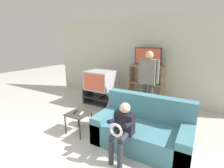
{
  "coord_description": "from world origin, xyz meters",
  "views": [
    {
      "loc": [
        1.85,
        -0.97,
        1.8
      ],
      "look_at": [
        0.06,
        2.12,
        0.9
      ],
      "focal_mm": 26.0,
      "sensor_mm": 36.0,
      "label": 1
    }
  ],
  "objects": [
    {
      "name": "person_standing_adult",
      "position": [
        0.65,
        2.9,
        0.99
      ],
      "size": [
        0.53,
        0.2,
        1.62
      ],
      "color": "#3D3833",
      "rests_on": "ground_plane"
    },
    {
      "name": "television_main",
      "position": [
        -0.8,
        2.9,
        0.74
      ],
      "size": [
        0.77,
        0.69,
        0.55
      ],
      "color": "#B2B2B7",
      "rests_on": "tv_stand"
    },
    {
      "name": "remote_control_black",
      "position": [
        -0.32,
        1.3,
        0.44
      ],
      "size": [
        0.08,
        0.15,
        0.02
      ],
      "primitive_type": "cube",
      "rotation": [
        0.0,
        0.0,
        0.31
      ],
      "color": "black",
      "rests_on": "snack_table"
    },
    {
      "name": "remote_control_white",
      "position": [
        -0.18,
        1.32,
        0.44
      ],
      "size": [
        0.08,
        0.15,
        0.02
      ],
      "primitive_type": "cube",
      "rotation": [
        0.0,
        0.0,
        0.31
      ],
      "color": "silver",
      "rests_on": "snack_table"
    },
    {
      "name": "person_seated_child",
      "position": [
        0.85,
        1.08,
        0.54
      ],
      "size": [
        0.33,
        0.43,
        0.91
      ],
      "color": "#2D2D38",
      "rests_on": "ground_plane"
    },
    {
      "name": "snack_table",
      "position": [
        -0.26,
        1.31,
        0.37
      ],
      "size": [
        0.43,
        0.43,
        0.43
      ],
      "color": "#38332D",
      "rests_on": "ground_plane"
    },
    {
      "name": "television_flat",
      "position": [
        0.39,
        3.61,
        1.41
      ],
      "size": [
        0.78,
        0.2,
        0.52
      ],
      "color": "black",
      "rests_on": "media_shelf"
    },
    {
      "name": "couch",
      "position": [
        1.01,
        1.6,
        0.28
      ],
      "size": [
        1.66,
        0.87,
        0.86
      ],
      "color": "teal",
      "rests_on": "ground_plane"
    },
    {
      "name": "tv_stand",
      "position": [
        -0.81,
        2.92,
        0.23
      ],
      "size": [
        0.96,
        0.55,
        0.47
      ],
      "color": "#38383D",
      "rests_on": "ground_plane"
    },
    {
      "name": "wall_back",
      "position": [
        0.0,
        3.89,
        1.3
      ],
      "size": [
        6.4,
        0.06,
        2.6
      ],
      "color": "beige",
      "rests_on": "ground_plane"
    },
    {
      "name": "folding_stool",
      "position": [
        -0.03,
        2.36,
        0.47
      ],
      "size": [
        0.38,
        0.45,
        0.58
      ],
      "color": "#B7B7BC",
      "rests_on": "ground_plane"
    },
    {
      "name": "media_shelf",
      "position": [
        0.38,
        3.63,
        0.59
      ],
      "size": [
        1.0,
        0.38,
        1.16
      ],
      "color": "#9E7A51",
      "rests_on": "ground_plane"
    }
  ]
}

